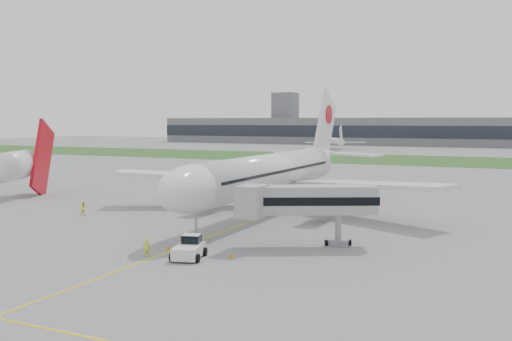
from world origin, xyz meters
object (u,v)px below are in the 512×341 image
at_px(neighbor_aircraft, 18,165).
at_px(airliner, 272,172).
at_px(pushback_tug, 189,248).
at_px(ground_crew_near, 147,247).
at_px(jet_bridge, 304,201).

bearing_deg(neighbor_aircraft, airliner, -20.54).
distance_m(airliner, pushback_tug, 26.65).
relative_size(pushback_tug, ground_crew_near, 2.58).
bearing_deg(pushback_tug, airliner, 80.96).
height_order(ground_crew_near, neighbor_aircraft, neighbor_aircraft).
xyz_separation_m(airliner, ground_crew_near, (-0.88, -27.18, -4.81)).
height_order(pushback_tug, ground_crew_near, pushback_tug).
relative_size(jet_bridge, neighbor_aircraft, 0.77).
xyz_separation_m(airliner, neighbor_aircraft, (-43.40, -2.87, -0.28)).
distance_m(pushback_tug, jet_bridge, 12.18).
height_order(airliner, ground_crew_near, airliner).
distance_m(jet_bridge, ground_crew_near, 15.69).
xyz_separation_m(pushback_tug, neighbor_aircraft, (-46.43, 23.18, 4.45)).
relative_size(airliner, ground_crew_near, 31.86).
bearing_deg(ground_crew_near, neighbor_aircraft, -65.81).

